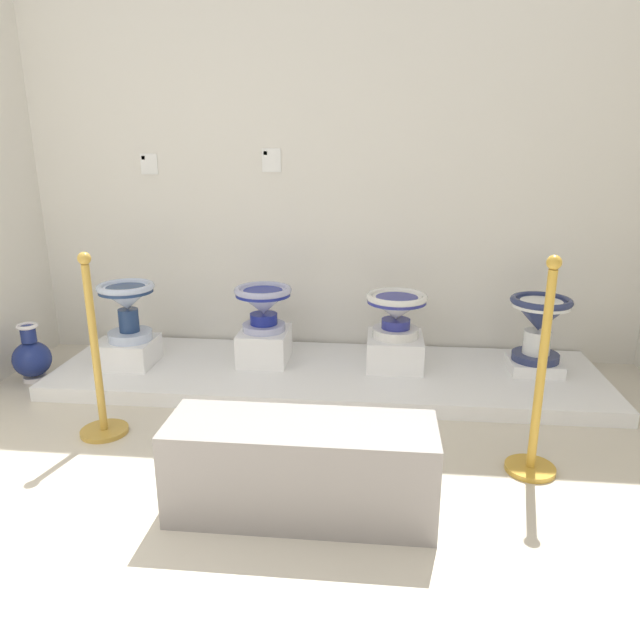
{
  "coord_description": "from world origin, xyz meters",
  "views": [
    {
      "loc": [
        2.38,
        -0.82,
        1.46
      ],
      "look_at": [
        2.03,
        2.64,
        0.41
      ],
      "focal_mm": 33.01,
      "sensor_mm": 36.0,
      "label": 1
    }
  ],
  "objects_px": {
    "antique_toilet_central_ornate": "(539,319)",
    "museum_bench": "(301,468)",
    "plinth_block_squat_floral": "(265,346)",
    "antique_toilet_rightmost": "(396,309)",
    "stanchion_post_near_left": "(99,381)",
    "antique_toilet_leftmost": "(127,302)",
    "info_placard_second": "(271,160)",
    "plinth_block_leftmost": "(132,352)",
    "info_placard_first": "(149,164)",
    "decorative_vase_spare": "(32,357)",
    "stanchion_post_near_right": "(537,405)",
    "antique_toilet_squat_floral": "(263,302)",
    "plinth_block_central_ornate": "(534,366)",
    "plinth_block_rightmost": "(395,351)"
  },
  "relations": [
    {
      "from": "antique_toilet_central_ornate",
      "to": "museum_bench",
      "type": "distance_m",
      "value": 1.96
    },
    {
      "from": "antique_toilet_rightmost",
      "to": "info_placard_first",
      "type": "distance_m",
      "value": 1.93
    },
    {
      "from": "antique_toilet_rightmost",
      "to": "plinth_block_central_ornate",
      "type": "relative_size",
      "value": 1.24
    },
    {
      "from": "antique_toilet_leftmost",
      "to": "museum_bench",
      "type": "bearing_deg",
      "value": -46.23
    },
    {
      "from": "antique_toilet_squat_floral",
      "to": "museum_bench",
      "type": "xyz_separation_m",
      "value": [
        0.44,
        -1.47,
        -0.29
      ]
    },
    {
      "from": "info_placard_second",
      "to": "plinth_block_leftmost",
      "type": "bearing_deg",
      "value": -146.28
    },
    {
      "from": "plinth_block_leftmost",
      "to": "antique_toilet_central_ornate",
      "type": "distance_m",
      "value": 2.56
    },
    {
      "from": "plinth_block_squat_floral",
      "to": "info_placard_first",
      "type": "distance_m",
      "value": 1.47
    },
    {
      "from": "museum_bench",
      "to": "antique_toilet_squat_floral",
      "type": "bearing_deg",
      "value": 106.53
    },
    {
      "from": "museum_bench",
      "to": "antique_toilet_leftmost",
      "type": "bearing_deg",
      "value": 133.77
    },
    {
      "from": "stanchion_post_near_left",
      "to": "plinth_block_central_ornate",
      "type": "bearing_deg",
      "value": 20.57
    },
    {
      "from": "stanchion_post_near_left",
      "to": "antique_toilet_leftmost",
      "type": "bearing_deg",
      "value": 101.65
    },
    {
      "from": "antique_toilet_central_ornate",
      "to": "stanchion_post_near_right",
      "type": "height_order",
      "value": "stanchion_post_near_right"
    },
    {
      "from": "plinth_block_leftmost",
      "to": "plinth_block_central_ornate",
      "type": "bearing_deg",
      "value": 3.05
    },
    {
      "from": "antique_toilet_rightmost",
      "to": "stanchion_post_near_right",
      "type": "distance_m",
      "value": 1.23
    },
    {
      "from": "antique_toilet_rightmost",
      "to": "stanchion_post_near_left",
      "type": "xyz_separation_m",
      "value": [
        -1.52,
        -0.9,
        -0.17
      ]
    },
    {
      "from": "plinth_block_leftmost",
      "to": "antique_toilet_squat_floral",
      "type": "height_order",
      "value": "antique_toilet_squat_floral"
    },
    {
      "from": "antique_toilet_rightmost",
      "to": "plinth_block_central_ornate",
      "type": "bearing_deg",
      "value": -0.51
    },
    {
      "from": "stanchion_post_near_left",
      "to": "museum_bench",
      "type": "height_order",
      "value": "stanchion_post_near_left"
    },
    {
      "from": "antique_toilet_rightmost",
      "to": "info_placard_first",
      "type": "bearing_deg",
      "value": 166.19
    },
    {
      "from": "antique_toilet_leftmost",
      "to": "stanchion_post_near_right",
      "type": "height_order",
      "value": "stanchion_post_near_right"
    },
    {
      "from": "plinth_block_leftmost",
      "to": "decorative_vase_spare",
      "type": "relative_size",
      "value": 0.88
    },
    {
      "from": "info_placard_second",
      "to": "stanchion_post_near_right",
      "type": "height_order",
      "value": "info_placard_second"
    },
    {
      "from": "info_placard_first",
      "to": "stanchion_post_near_right",
      "type": "distance_m",
      "value": 2.9
    },
    {
      "from": "decorative_vase_spare",
      "to": "antique_toilet_leftmost",
      "type": "bearing_deg",
      "value": 11.3
    },
    {
      "from": "stanchion_post_near_right",
      "to": "museum_bench",
      "type": "distance_m",
      "value": 1.11
    },
    {
      "from": "plinth_block_leftmost",
      "to": "plinth_block_central_ornate",
      "type": "distance_m",
      "value": 2.55
    },
    {
      "from": "info_placard_first",
      "to": "stanchion_post_near_left",
      "type": "xyz_separation_m",
      "value": [
        0.16,
        -1.32,
        -1.03
      ]
    },
    {
      "from": "plinth_block_squat_floral",
      "to": "museum_bench",
      "type": "height_order",
      "value": "museum_bench"
    },
    {
      "from": "plinth_block_squat_floral",
      "to": "antique_toilet_squat_floral",
      "type": "height_order",
      "value": "antique_toilet_squat_floral"
    },
    {
      "from": "plinth_block_squat_floral",
      "to": "stanchion_post_near_left",
      "type": "bearing_deg",
      "value": -127.02
    },
    {
      "from": "info_placard_first",
      "to": "decorative_vase_spare",
      "type": "bearing_deg",
      "value": -131.68
    },
    {
      "from": "plinth_block_central_ornate",
      "to": "museum_bench",
      "type": "height_order",
      "value": "museum_bench"
    },
    {
      "from": "plinth_block_leftmost",
      "to": "antique_toilet_rightmost",
      "type": "bearing_deg",
      "value": 4.89
    },
    {
      "from": "museum_bench",
      "to": "antique_toilet_rightmost",
      "type": "bearing_deg",
      "value": 74.66
    },
    {
      "from": "plinth_block_leftmost",
      "to": "antique_toilet_central_ornate",
      "type": "relative_size",
      "value": 0.82
    },
    {
      "from": "antique_toilet_leftmost",
      "to": "info_placard_second",
      "type": "relative_size",
      "value": 2.41
    },
    {
      "from": "plinth_block_rightmost",
      "to": "info_placard_second",
      "type": "xyz_separation_m",
      "value": [
        -0.84,
        0.41,
        1.16
      ]
    },
    {
      "from": "stanchion_post_near_right",
      "to": "antique_toilet_squat_floral",
      "type": "bearing_deg",
      "value": 143.98
    },
    {
      "from": "info_placard_second",
      "to": "antique_toilet_squat_floral",
      "type": "bearing_deg",
      "value": -89.64
    },
    {
      "from": "museum_bench",
      "to": "info_placard_first",
      "type": "bearing_deg",
      "value": 124.11
    },
    {
      "from": "plinth_block_squat_floral",
      "to": "antique_toilet_rightmost",
      "type": "relative_size",
      "value": 0.94
    },
    {
      "from": "antique_toilet_leftmost",
      "to": "antique_toilet_squat_floral",
      "type": "xyz_separation_m",
      "value": [
        0.84,
        0.14,
        -0.02
      ]
    },
    {
      "from": "stanchion_post_near_left",
      "to": "museum_bench",
      "type": "relative_size",
      "value": 0.89
    },
    {
      "from": "stanchion_post_near_left",
      "to": "antique_toilet_rightmost",
      "type": "bearing_deg",
      "value": 30.71
    },
    {
      "from": "plinth_block_rightmost",
      "to": "plinth_block_central_ornate",
      "type": "distance_m",
      "value": 0.87
    },
    {
      "from": "plinth_block_rightmost",
      "to": "antique_toilet_rightmost",
      "type": "relative_size",
      "value": 0.98
    },
    {
      "from": "plinth_block_central_ornate",
      "to": "antique_toilet_central_ornate",
      "type": "height_order",
      "value": "antique_toilet_central_ornate"
    },
    {
      "from": "plinth_block_squat_floral",
      "to": "antique_toilet_rightmost",
      "type": "bearing_deg",
      "value": 0.1
    },
    {
      "from": "decorative_vase_spare",
      "to": "stanchion_post_near_right",
      "type": "distance_m",
      "value": 3.01
    }
  ]
}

